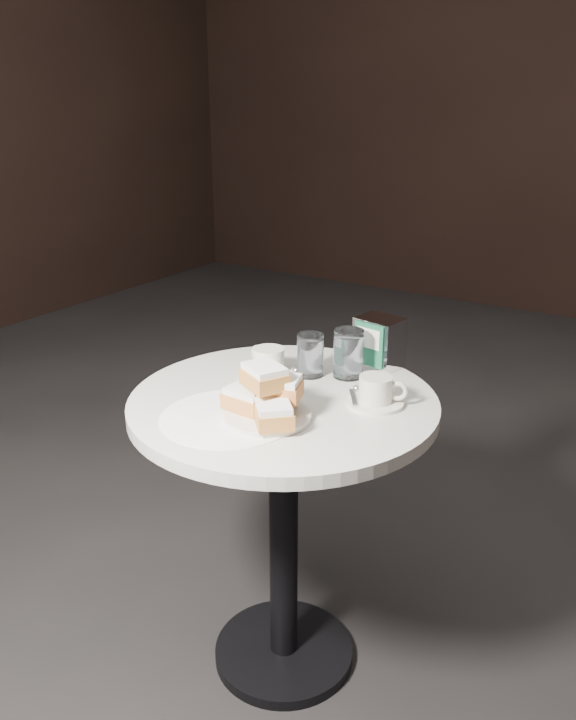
# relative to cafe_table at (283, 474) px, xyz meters

# --- Properties ---
(ground) EXTENTS (7.00, 7.00, 0.00)m
(ground) POSITION_rel_cafe_table_xyz_m (0.00, 0.00, -0.55)
(ground) COLOR black
(ground) RESTS_ON ground
(cafe_table) EXTENTS (0.70, 0.70, 0.74)m
(cafe_table) POSITION_rel_cafe_table_xyz_m (0.00, 0.00, 0.00)
(cafe_table) COLOR black
(cafe_table) RESTS_ON ground
(sugar_spill) EXTENTS (0.36, 0.36, 0.00)m
(sugar_spill) POSITION_rel_cafe_table_xyz_m (-0.04, -0.15, 0.20)
(sugar_spill) COLOR white
(sugar_spill) RESTS_ON cafe_table
(beignet_plate) EXTENTS (0.24, 0.24, 0.12)m
(beignet_plate) POSITION_rel_cafe_table_xyz_m (0.03, -0.11, 0.24)
(beignet_plate) COLOR silver
(beignet_plate) RESTS_ON cafe_table
(coffee_cup_left) EXTENTS (0.17, 0.17, 0.07)m
(coffee_cup_left) POSITION_rel_cafe_table_xyz_m (-0.11, 0.10, 0.23)
(coffee_cup_left) COLOR silver
(coffee_cup_left) RESTS_ON cafe_table
(coffee_cup_right) EXTENTS (0.16, 0.16, 0.07)m
(coffee_cup_right) POSITION_rel_cafe_table_xyz_m (0.19, 0.08, 0.23)
(coffee_cup_right) COLOR silver
(coffee_cup_right) RESTS_ON cafe_table
(water_glass_left) EXTENTS (0.08, 0.08, 0.10)m
(water_glass_left) POSITION_rel_cafe_table_xyz_m (-0.02, 0.15, 0.25)
(water_glass_left) COLOR silver
(water_glass_left) RESTS_ON cafe_table
(water_glass_right) EXTENTS (0.09, 0.09, 0.12)m
(water_glass_right) POSITION_rel_cafe_table_xyz_m (0.06, 0.19, 0.26)
(water_glass_right) COLOR silver
(water_glass_right) RESTS_ON cafe_table
(napkin_dispenser) EXTENTS (0.12, 0.11, 0.13)m
(napkin_dispenser) POSITION_rel_cafe_table_xyz_m (0.09, 0.30, 0.26)
(napkin_dispenser) COLOR white
(napkin_dispenser) RESTS_ON cafe_table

